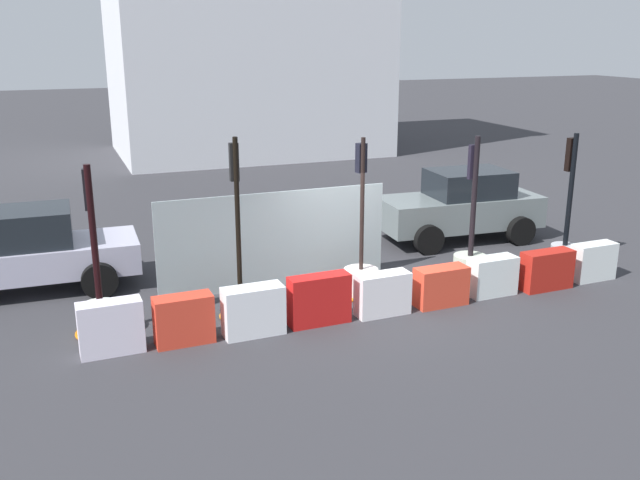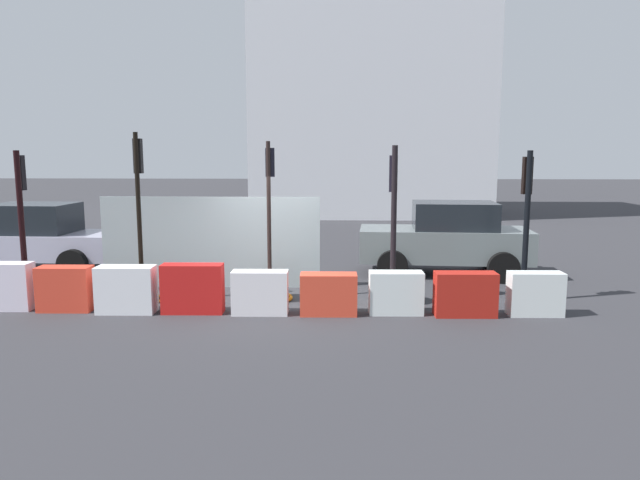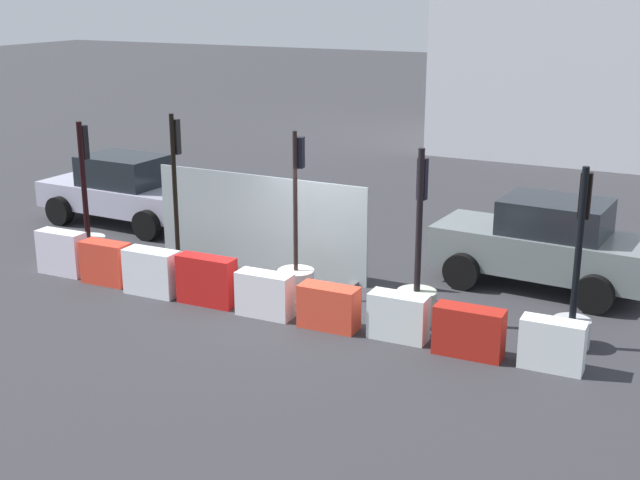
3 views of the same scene
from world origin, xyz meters
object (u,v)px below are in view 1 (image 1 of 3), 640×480
Objects in this scene: construction_barrier_2 at (253,311)px; construction_barrier_4 at (383,294)px; construction_barrier_0 at (111,328)px; traffic_light_2 at (361,273)px; construction_barrier_5 at (441,286)px; construction_barrier_1 at (184,320)px; traffic_light_3 at (470,257)px; construction_barrier_3 at (319,300)px; car_grey_saloon at (461,206)px; traffic_light_4 at (565,237)px; traffic_light_0 at (100,308)px; traffic_light_1 at (240,290)px; car_silver_hatchback at (24,252)px; construction_barrier_6 at (492,276)px; construction_barrier_7 at (547,270)px; construction_barrier_8 at (593,262)px.

construction_barrier_2 reaches higher than construction_barrier_4.
construction_barrier_4 is (4.88, -0.13, -0.05)m from construction_barrier_0.
construction_barrier_5 is (1.22, -1.06, -0.08)m from traffic_light_2.
traffic_light_3 is at bearing 7.94° from construction_barrier_1.
construction_barrier_2 is 1.24m from construction_barrier_3.
construction_barrier_0 is at bearing -157.85° from car_grey_saloon.
construction_barrier_0 is at bearing -174.25° from traffic_light_4.
traffic_light_1 is at bearing -3.68° from traffic_light_0.
traffic_light_3 is at bearing -3.05° from traffic_light_2.
construction_barrier_2 is 0.24× the size of car_silver_hatchback.
construction_barrier_2 is (-5.01, -0.95, -0.12)m from traffic_light_3.
traffic_light_4 is 4.04m from construction_barrier_5.
traffic_light_3 is at bearing 89.57° from construction_barrier_6.
traffic_light_4 is at bearing 38.96° from construction_barrier_7.
construction_barrier_5 is at bearing -143.25° from traffic_light_3.
construction_barrier_2 is (-2.55, -1.08, -0.02)m from traffic_light_2.
traffic_light_2 is at bearing 23.02° from construction_barrier_2.
construction_barrier_3 is at bearing -37.03° from car_silver_hatchback.
construction_barrier_3 is at bearing -1.36° from construction_barrier_1.
construction_barrier_7 is at bearing -0.56° from construction_barrier_1.
traffic_light_1 reaches higher than construction_barrier_2.
traffic_light_1 is (2.47, -0.16, 0.06)m from traffic_light_0.
construction_barrier_5 is 8.37m from car_silver_hatchback.
construction_barrier_5 is at bearing -12.65° from traffic_light_1.
traffic_light_3 is at bearing -176.00° from traffic_light_4.
car_silver_hatchback is (-11.35, 2.63, 0.18)m from traffic_light_4.
traffic_light_0 reaches higher than car_grey_saloon.
traffic_light_0 is 3.01× the size of construction_barrier_1.
car_grey_saloon is (1.54, 2.81, 0.33)m from traffic_light_3.
traffic_light_1 reaches higher than construction_barrier_0.
traffic_light_1 is 1.12× the size of traffic_light_4.
traffic_light_4 is at bearing 4.00° from traffic_light_3.
car_silver_hatchback is at bearing 166.97° from traffic_light_4.
construction_barrier_3 is (3.71, -0.99, -0.01)m from traffic_light_0.
car_silver_hatchback is 1.08× the size of car_grey_saloon.
car_silver_hatchback is (-3.71, 3.76, 0.40)m from construction_barrier_2.
construction_barrier_8 is at bearing -18.40° from traffic_light_3.
construction_barrier_0 reaches higher than construction_barrier_2.
traffic_light_1 is 3.12× the size of construction_barrier_2.
traffic_light_3 is 2.64m from traffic_light_4.
construction_barrier_2 is at bearing -4.06° from construction_barrier_1.
construction_barrier_2 is at bearing -45.39° from car_silver_hatchback.
car_silver_hatchback is (-9.96, 3.75, 0.43)m from construction_barrier_7.
construction_barrier_4 is at bearing -137.13° from car_grey_saloon.
traffic_light_1 reaches higher than construction_barrier_8.
construction_barrier_5 is at bearing -178.62° from construction_barrier_8.
construction_barrier_6 is 2.54m from construction_barrier_8.
construction_barrier_2 is at bearing -156.98° from traffic_light_2.
car_silver_hatchback is (-7.47, 3.74, 0.46)m from construction_barrier_5.
construction_barrier_5 is at bearing -26.60° from car_silver_hatchback.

